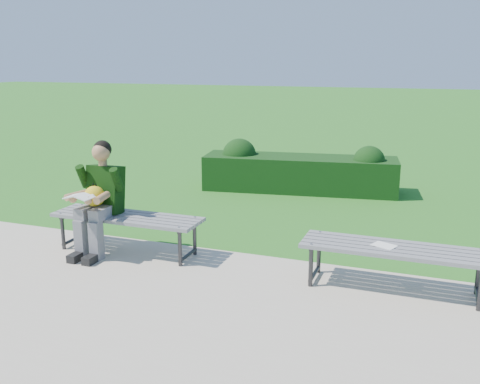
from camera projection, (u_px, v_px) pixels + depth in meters
name	position (u px, v px, depth m)	size (l,w,h in m)	color
ground	(246.00, 255.00, 6.30)	(80.00, 80.00, 0.00)	#2D6C20
walkway	(179.00, 320.00, 4.70)	(30.00, 3.50, 0.02)	beige
hedge	(298.00, 171.00, 9.35)	(3.41, 1.31, 0.88)	#0C370D
bench_left	(127.00, 220.00, 6.26)	(1.80, 0.50, 0.46)	gray
bench_right	(394.00, 252.00, 5.20)	(1.80, 0.50, 0.46)	gray
seated_boy	(99.00, 195.00, 6.20)	(0.56, 0.76, 1.31)	gray
paper_sheet	(384.00, 245.00, 5.22)	(0.27, 0.23, 0.01)	white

